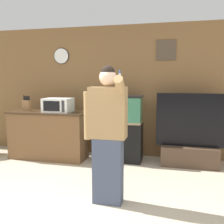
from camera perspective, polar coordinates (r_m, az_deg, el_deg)
wall_back_paneled at (r=5.07m, az=1.97°, el=4.77°), size 10.00×0.08×2.60m
counter_island at (r=5.05m, az=-14.34°, el=-5.08°), size 1.53×0.55×0.92m
microwave at (r=4.84m, az=-12.23°, el=1.55°), size 0.52×0.39×0.26m
knife_block at (r=5.20m, az=-19.01°, el=1.50°), size 0.15×0.09×0.31m
aquarium_on_stand at (r=4.73m, az=2.01°, el=-3.74°), size 0.81×0.42×1.24m
tv_on_stand at (r=4.69m, az=17.27°, el=-7.23°), size 1.19×0.40×1.30m
person_standing at (r=3.05m, az=-1.12°, el=-4.83°), size 0.54×0.40×1.70m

